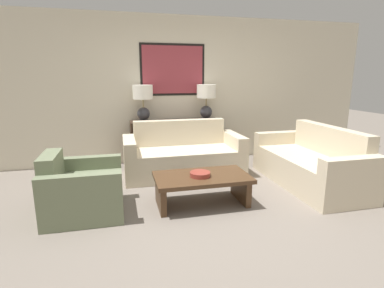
{
  "coord_description": "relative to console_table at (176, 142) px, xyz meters",
  "views": [
    {
      "loc": [
        -0.99,
        -3.07,
        1.59
      ],
      "look_at": [
        -0.01,
        0.94,
        0.65
      ],
      "focal_mm": 28.0,
      "sensor_mm": 36.0,
      "label": 1
    }
  ],
  "objects": [
    {
      "name": "back_wall",
      "position": [
        0.0,
        0.28,
        0.93
      ],
      "size": [
        7.77,
        0.12,
        2.65
      ],
      "color": "beige",
      "rests_on": "ground_plane"
    },
    {
      "name": "table_lamp_right",
      "position": [
        0.57,
        -0.0,
        0.8
      ],
      "size": [
        0.35,
        0.35,
        0.63
      ],
      "color": "#333338",
      "rests_on": "console_table"
    },
    {
      "name": "ground_plane",
      "position": [
        0.0,
        -2.21,
        -0.4
      ],
      "size": [
        20.0,
        20.0,
        0.0
      ],
      "primitive_type": "plane",
      "color": "slate"
    },
    {
      "name": "console_table",
      "position": [
        0.0,
        0.0,
        0.0
      ],
      "size": [
        1.62,
        0.39,
        0.81
      ],
      "color": "#332319",
      "rests_on": "ground_plane"
    },
    {
      "name": "couch_by_back_wall",
      "position": [
        0.0,
        -0.63,
        -0.11
      ],
      "size": [
        1.91,
        0.86,
        0.86
      ],
      "color": "beige",
      "rests_on": "ground_plane"
    },
    {
      "name": "decorative_bowl",
      "position": [
        -0.06,
        -1.9,
        0.01
      ],
      "size": [
        0.25,
        0.25,
        0.06
      ],
      "color": "#93382D",
      "rests_on": "coffee_table"
    },
    {
      "name": "armchair_near_back_wall",
      "position": [
        -1.46,
        -1.77,
        -0.13
      ],
      "size": [
        0.86,
        0.87,
        0.74
      ],
      "color": "#707A5B",
      "rests_on": "ground_plane"
    },
    {
      "name": "coffee_table",
      "position": [
        -0.02,
        -1.87,
        -0.12
      ],
      "size": [
        1.18,
        0.66,
        0.38
      ],
      "color": "#4C331E",
      "rests_on": "ground_plane"
    },
    {
      "name": "table_lamp_left",
      "position": [
        -0.57,
        -0.0,
        0.8
      ],
      "size": [
        0.35,
        0.35,
        0.63
      ],
      "color": "#333338",
      "rests_on": "console_table"
    },
    {
      "name": "couch_by_side",
      "position": [
        1.75,
        -1.55,
        -0.11
      ],
      "size": [
        0.86,
        1.91,
        0.86
      ],
      "color": "beige",
      "rests_on": "ground_plane"
    }
  ]
}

